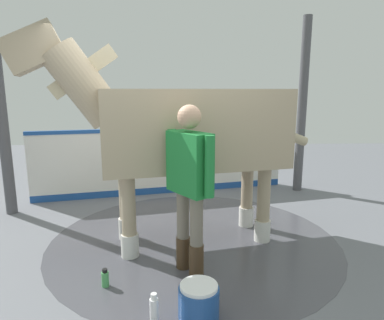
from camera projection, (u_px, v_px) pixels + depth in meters
The scene contains 10 objects.
ground_plane at pixel (175, 248), 4.14m from camera, with size 16.00×16.00×0.02m, color slate.
wet_patch at pixel (194, 239), 4.35m from camera, with size 3.59×3.59×0.00m, color #4C4C54.
barrier_wall at pixel (164, 163), 6.21m from camera, with size 1.11×4.49×1.20m.
roof_post_near at pixel (1, 111), 4.97m from camera, with size 0.16×0.16×3.13m, color #4C4C51.
roof_post_far at pixel (302, 107), 6.20m from camera, with size 0.16×0.16×3.13m, color #4C4C51.
horse at pixel (184, 129), 4.04m from camera, with size 1.37×3.51×2.55m.
handler at pixel (189, 179), 3.37m from camera, with size 0.58×0.47×1.73m.
wash_bucket at pixel (199, 302), 2.82m from camera, with size 0.34×0.34×0.30m.
bottle_shampoo at pixel (154, 310), 2.75m from camera, with size 0.07×0.07×0.27m.
bottle_spray at pixel (105, 278), 3.29m from camera, with size 0.07×0.07×0.18m.
Camera 1 is at (3.85, 0.09, 1.86)m, focal length 32.03 mm.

